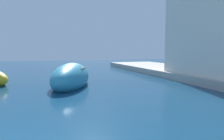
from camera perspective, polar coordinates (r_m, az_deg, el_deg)
name	(u,v)px	position (r m, az deg, el deg)	size (l,w,h in m)	color
quay_promenade	(186,136)	(4.86, 20.83, -17.44)	(44.00, 32.00, 0.50)	#ADA89E
moored_boat_3	(71,77)	(12.19, -11.82, -2.15)	(3.66, 5.40, 1.77)	teal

